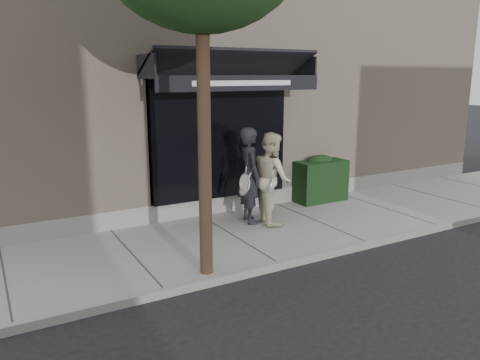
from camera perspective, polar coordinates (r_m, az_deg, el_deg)
ground at (r=10.24m, az=9.12°, el=-5.48°), size 80.00×80.00×0.00m
sidewalk at (r=10.22m, az=9.13°, el=-5.16°), size 20.00×3.00×0.12m
curb at (r=9.13m, az=15.24°, el=-7.60°), size 20.00×0.10×0.14m
building_facade at (r=13.94m, az=-3.50°, el=10.93°), size 14.30×8.04×5.64m
hedge at (r=11.67m, az=9.65°, el=0.12°), size 1.30×0.70×1.14m
pedestrian_front at (r=9.72m, az=1.21°, el=0.57°), size 0.75×0.91×2.01m
pedestrian_back at (r=9.73m, az=3.86°, el=0.26°), size 0.88×1.05×1.91m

